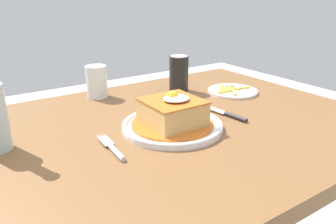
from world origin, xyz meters
TOP-DOWN VIEW (x-y plane):
  - dining_table at (0.00, 0.00)m, footprint 1.12×0.83m
  - main_plate at (-0.01, -0.03)m, footprint 0.26×0.26m
  - sandwich_meal at (-0.01, -0.03)m, footprint 0.21×0.21m
  - fork at (-0.19, -0.06)m, footprint 0.03×0.14m
  - knife at (0.17, -0.05)m, footprint 0.03×0.17m
  - soda_can at (0.20, 0.24)m, footprint 0.07×0.07m
  - drinking_glass at (-0.07, 0.33)m, footprint 0.07×0.07m
  - side_plate_fries at (0.34, 0.12)m, footprint 0.17×0.17m

SIDE VIEW (x-z plane):
  - dining_table at x=0.00m, z-range 0.24..0.97m
  - side_plate_fries at x=0.34m, z-range 0.72..0.73m
  - fork at x=-0.19m, z-range 0.72..0.73m
  - knife at x=0.17m, z-range 0.72..0.73m
  - main_plate at x=-0.01m, z-range 0.72..0.74m
  - sandwich_meal at x=-0.01m, z-range 0.72..0.81m
  - drinking_glass at x=-0.07m, z-range 0.71..0.82m
  - soda_can at x=0.20m, z-range 0.72..0.84m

